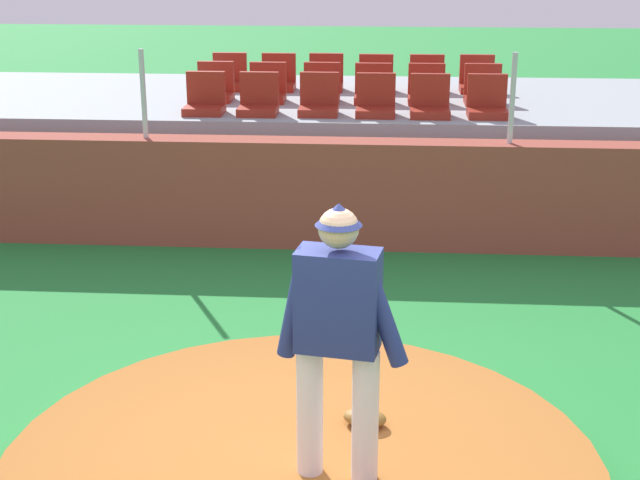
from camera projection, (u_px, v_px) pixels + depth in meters
pitchers_mound at (301, 479)px, 6.04m from camera, size 3.89×3.89×0.27m
pitcher at (338, 324)px, 5.52m from camera, size 0.81×0.33×1.77m
fielding_glove at (365, 418)px, 6.41m from camera, size 0.34×0.26×0.11m
brick_barrier at (340, 194)px, 10.69m from camera, size 14.40×0.40×1.24m
fence_post_left at (143, 94)px, 10.47m from camera, size 0.06×0.06×1.00m
fence_post_right at (512, 98)px, 10.20m from camera, size 0.06×0.06×1.00m
bleacher_platform at (349, 144)px, 12.94m from camera, size 12.33×3.67×1.33m
stadium_chair_0 at (205, 100)px, 11.55m from camera, size 0.48×0.44×0.50m
stadium_chair_1 at (259, 101)px, 11.51m from camera, size 0.48×0.44×0.50m
stadium_chair_2 at (319, 101)px, 11.49m from camera, size 0.48×0.44×0.50m
stadium_chair_3 at (376, 102)px, 11.42m from camera, size 0.48×0.44×0.50m
stadium_chair_4 at (430, 103)px, 11.37m from camera, size 0.48×0.44×0.50m
stadium_chair_5 at (487, 104)px, 11.35m from camera, size 0.48×0.44×0.50m
stadium_chair_6 at (215, 88)px, 12.40m from camera, size 0.48×0.44×0.50m
stadium_chair_7 at (267, 89)px, 12.33m from camera, size 0.48×0.44×0.50m
stadium_chair_8 at (322, 90)px, 12.32m from camera, size 0.48×0.44×0.50m
stadium_chair_9 at (373, 90)px, 12.25m from camera, size 0.48×0.44×0.50m
stadium_chair_10 at (426, 91)px, 12.22m from camera, size 0.48×0.44×0.50m
stadium_chair_11 at (483, 91)px, 12.20m from camera, size 0.48×0.44×0.50m
stadium_chair_12 at (229, 78)px, 13.25m from camera, size 0.48×0.44×0.50m
stadium_chair_13 at (278, 79)px, 13.20m from camera, size 0.48×0.44×0.50m
stadium_chair_14 at (326, 79)px, 13.19m from camera, size 0.48×0.44×0.50m
stadium_chair_15 at (376, 80)px, 13.10m from camera, size 0.48×0.44×0.50m
stadium_chair_16 at (427, 80)px, 13.06m from camera, size 0.48×0.44×0.50m
stadium_chair_17 at (477, 80)px, 13.05m from camera, size 0.48×0.44×0.50m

